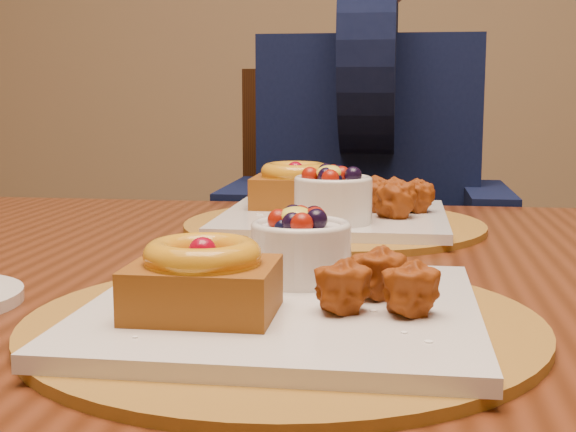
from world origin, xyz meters
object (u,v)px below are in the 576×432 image
object	(u,v)px
dining_table	(315,339)
place_setting_far	(331,209)
diner	(369,136)
chair_far	(339,287)
place_setting_near	(281,298)

from	to	relation	value
dining_table	place_setting_far	distance (m)	0.24
place_setting_far	diner	size ratio (longest dim) A/B	0.48
dining_table	chair_far	world-z (taller)	chair_far
place_setting_near	place_setting_far	bearing A→B (deg)	90.12
place_setting_near	place_setting_far	xyz separation A→B (m)	(-0.00, 0.43, 0.00)
dining_table	diner	bearing A→B (deg)	88.13
place_setting_near	chair_far	bearing A→B (deg)	91.87
place_setting_near	dining_table	bearing A→B (deg)	89.46
place_setting_near	chair_far	size ratio (longest dim) A/B	0.39
chair_far	diner	xyz separation A→B (m)	(0.06, -0.07, 0.31)
dining_table	place_setting_far	xyz separation A→B (m)	(-0.00, 0.21, 0.10)
place_setting_far	chair_far	xyz separation A→B (m)	(-0.03, 0.57, -0.24)
place_setting_far	place_setting_near	bearing A→B (deg)	-89.88
dining_table	diner	world-z (taller)	diner
chair_far	diner	distance (m)	0.32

